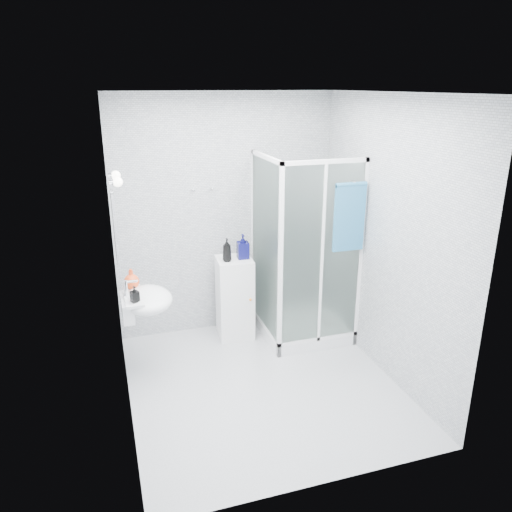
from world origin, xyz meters
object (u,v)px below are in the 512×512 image
object	(u,v)px
shower_enclosure	(299,300)
shampoo_bottle_b	(243,246)
soap_dispenser_orange	(131,279)
shampoo_bottle_a	(227,250)
hand_towel	(349,215)
wall_basin	(144,300)
soap_dispenser_black	(135,294)
storage_cabinet	(235,298)

from	to	relation	value
shower_enclosure	shampoo_bottle_b	bearing A→B (deg)	156.15
soap_dispenser_orange	shower_enclosure	bearing A→B (deg)	4.67
shampoo_bottle_a	soap_dispenser_orange	xyz separation A→B (m)	(-1.00, -0.35, -0.07)
hand_towel	soap_dispenser_orange	size ratio (longest dim) A/B	3.66
shower_enclosure	wall_basin	distance (m)	1.72
shampoo_bottle_a	soap_dispenser_black	distance (m)	1.21
hand_towel	shampoo_bottle_b	bearing A→B (deg)	143.93
shower_enclosure	soap_dispenser_black	size ratio (longest dim) A/B	13.74
soap_dispenser_orange	soap_dispenser_black	bearing A→B (deg)	-89.57
storage_cabinet	soap_dispenser_black	bearing A→B (deg)	-142.57
shampoo_bottle_a	soap_dispenser_orange	bearing A→B (deg)	-160.95
storage_cabinet	soap_dispenser_orange	world-z (taller)	soap_dispenser_orange
hand_towel	shampoo_bottle_a	distance (m)	1.31
hand_towel	shampoo_bottle_b	size ratio (longest dim) A/B	2.56
shower_enclosure	shampoo_bottle_a	distance (m)	0.96
hand_towel	soap_dispenser_black	xyz separation A→B (m)	(-2.08, -0.07, -0.53)
shampoo_bottle_b	shower_enclosure	bearing A→B (deg)	-23.85
shower_enclosure	shampoo_bottle_a	xyz separation A→B (m)	(-0.74, 0.20, 0.58)
wall_basin	soap_dispenser_orange	size ratio (longest dim) A/B	3.03
soap_dispenser_black	hand_towel	bearing A→B (deg)	1.96
storage_cabinet	shampoo_bottle_a	size ratio (longest dim) A/B	3.64
shampoo_bottle_a	shower_enclosure	bearing A→B (deg)	-15.40
shampoo_bottle_a	shampoo_bottle_b	xyz separation A→B (m)	(0.19, 0.04, 0.01)
shower_enclosure	wall_basin	world-z (taller)	shower_enclosure
soap_dispenser_black	storage_cabinet	bearing A→B (deg)	33.43
shampoo_bottle_b	soap_dispenser_black	bearing A→B (deg)	-148.83
shampoo_bottle_b	soap_dispenser_black	world-z (taller)	shampoo_bottle_b
storage_cabinet	hand_towel	bearing A→B (deg)	-29.45
storage_cabinet	shampoo_bottle_b	size ratio (longest dim) A/B	3.40
shampoo_bottle_a	shampoo_bottle_b	world-z (taller)	shampoo_bottle_b
hand_towel	shower_enclosure	bearing A→B (deg)	129.62
shampoo_bottle_a	soap_dispenser_black	xyz separation A→B (m)	(-1.00, -0.68, -0.09)
wall_basin	soap_dispenser_black	xyz separation A→B (m)	(-0.09, -0.16, 0.14)
shampoo_bottle_a	shampoo_bottle_b	size ratio (longest dim) A/B	0.94
wall_basin	shampoo_bottle_b	bearing A→B (deg)	27.08
wall_basin	shampoo_bottle_b	xyz separation A→B (m)	(1.10, 0.56, 0.24)
wall_basin	shampoo_bottle_b	world-z (taller)	shampoo_bottle_b
shampoo_bottle_b	soap_dispenser_orange	xyz separation A→B (m)	(-1.19, -0.39, -0.08)
hand_towel	shampoo_bottle_b	world-z (taller)	hand_towel
shower_enclosure	wall_basin	xyz separation A→B (m)	(-1.66, -0.32, 0.35)
soap_dispenser_orange	soap_dispenser_black	xyz separation A→B (m)	(0.00, -0.33, -0.02)
storage_cabinet	soap_dispenser_black	world-z (taller)	soap_dispenser_black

